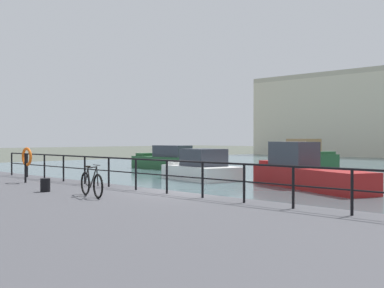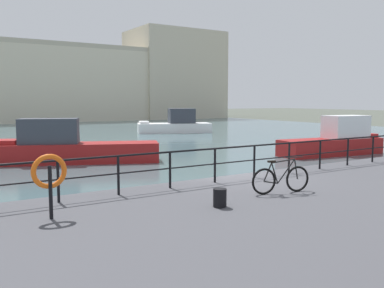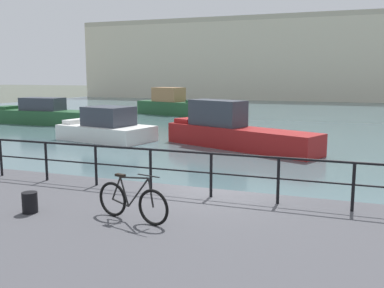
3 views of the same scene
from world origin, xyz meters
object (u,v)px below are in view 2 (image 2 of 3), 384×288
(harbor_building, at_px, (48,82))
(moored_cabin_cruiser, at_px, (70,147))
(mooring_bollard, at_px, (220,198))
(moored_white_yacht, at_px, (176,124))
(moored_blue_motorboat, at_px, (336,141))
(life_ring_stand, at_px, (49,174))
(parked_bicycle, at_px, (281,179))

(harbor_building, bearing_deg, moored_cabin_cruiser, -102.15)
(moored_cabin_cruiser, xyz_separation_m, mooring_bollard, (-0.56, -14.34, 0.21))
(moored_white_yacht, bearing_deg, moored_blue_motorboat, 109.30)
(life_ring_stand, bearing_deg, moored_cabin_cruiser, 72.32)
(moored_cabin_cruiser, relative_size, parked_bicycle, 4.92)
(harbor_building, height_order, parked_bicycle, harbor_building)
(harbor_building, relative_size, life_ring_stand, 55.55)
(moored_white_yacht, xyz_separation_m, parked_bicycle, (-13.66, -29.32, 0.35))
(moored_cabin_cruiser, bearing_deg, parked_bicycle, 119.60)
(moored_cabin_cruiser, bearing_deg, mooring_bollard, 110.44)
(moored_blue_motorboat, bearing_deg, life_ring_stand, -150.56)
(harbor_building, distance_m, moored_white_yacht, 32.01)
(life_ring_stand, bearing_deg, moored_blue_motorboat, 22.49)
(harbor_building, distance_m, moored_cabin_cruiser, 47.73)
(moored_cabin_cruiser, distance_m, parked_bicycle, 14.16)
(moored_blue_motorboat, xyz_separation_m, mooring_bollard, (-15.48, -9.07, 0.18))
(moored_blue_motorboat, xyz_separation_m, moored_white_yacht, (0.45, 20.55, -0.01))
(moored_white_yacht, xyz_separation_m, moored_cabin_cruiser, (-15.37, -15.28, -0.03))
(moored_white_yacht, height_order, parked_bicycle, moored_white_yacht)
(mooring_bollard, xyz_separation_m, life_ring_stand, (-3.64, 1.15, 0.75))
(harbor_building, height_order, moored_cabin_cruiser, harbor_building)
(mooring_bollard, height_order, life_ring_stand, life_ring_stand)
(harbor_building, xyz_separation_m, life_ring_stand, (-14.19, -59.55, -4.45))
(parked_bicycle, height_order, life_ring_stand, life_ring_stand)
(moored_blue_motorboat, bearing_deg, mooring_bollard, -142.69)
(harbor_building, xyz_separation_m, parked_bicycle, (-8.28, -60.41, -5.04))
(moored_white_yacht, bearing_deg, harbor_building, -59.61)
(life_ring_stand, bearing_deg, harbor_building, 76.60)
(moored_white_yacht, relative_size, life_ring_stand, 5.69)
(moored_white_yacht, height_order, life_ring_stand, moored_white_yacht)
(moored_blue_motorboat, distance_m, moored_white_yacht, 20.56)
(parked_bicycle, xyz_separation_m, mooring_bollard, (-2.27, -0.30, -0.17))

